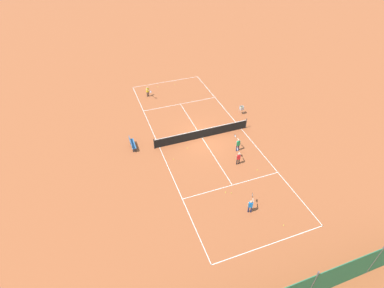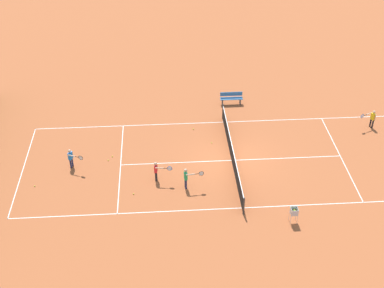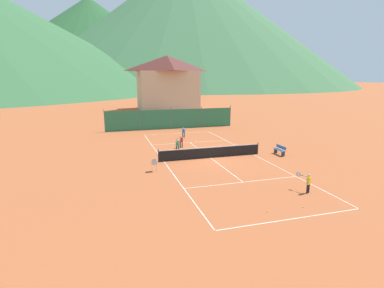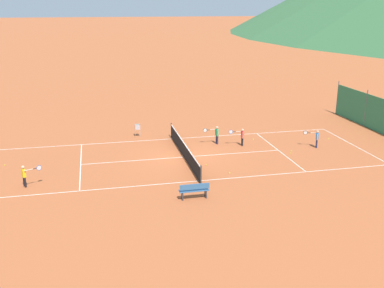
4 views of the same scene
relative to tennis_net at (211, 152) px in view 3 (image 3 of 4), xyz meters
name	(u,v)px [view 3 (image 3 of 4)]	position (x,y,z in m)	size (l,w,h in m)	color
ground_plane	(210,158)	(0.00, 0.00, -0.50)	(600.00, 600.00, 0.00)	#A8542D
court_line_markings	(210,158)	(0.00, 0.00, -0.50)	(8.25, 23.85, 0.01)	white
tennis_net	(211,152)	(0.00, 0.00, 0.00)	(9.18, 0.08, 1.06)	#2D2D2D
windscreen_fence_far	(171,119)	(0.00, 15.50, 0.81)	(17.28, 0.08, 2.90)	#2D754C
player_near_service	(177,144)	(-2.26, 2.75, 0.24)	(0.43, 1.06, 1.26)	#23284C
player_near_baseline	(308,182)	(2.89, -9.19, 0.20)	(0.43, 1.04, 1.20)	black
player_far_service	(183,132)	(-0.01, 9.11, 0.20)	(0.73, 0.90, 1.20)	#23284C
player_far_baseline	(181,141)	(-1.50, 4.33, 0.20)	(0.50, 0.98, 1.20)	black
tennis_ball_alley_right	(303,207)	(1.32, -10.94, -0.47)	(0.07, 0.07, 0.07)	#CCE033
tennis_ball_alley_left	(237,150)	(3.39, 1.99, -0.47)	(0.07, 0.07, 0.07)	#CCE033
tennis_ball_far_corner	(196,141)	(0.82, 6.91, -0.47)	(0.07, 0.07, 0.07)	#CCE033
tennis_ball_by_net_right	(267,211)	(-0.80, -10.86, -0.47)	(0.07, 0.07, 0.07)	#CCE033
tennis_ball_by_net_left	(192,141)	(0.46, 7.13, -0.47)	(0.07, 0.07, 0.07)	#CCE033
tennis_ball_near_corner	(225,153)	(1.80, 0.99, -0.47)	(0.07, 0.07, 0.07)	#CCE033
tennis_ball_mid_court	(166,135)	(-1.63, 10.97, -0.47)	(0.07, 0.07, 0.07)	#CCE033
tennis_ball_service_box	(167,145)	(-2.64, 5.60, -0.47)	(0.07, 0.07, 0.07)	#CCE033
ball_hopper	(154,163)	(-5.30, -2.39, 0.16)	(0.36, 0.36, 0.89)	#B7B7BC
courtside_bench	(280,150)	(6.34, -0.78, -0.05)	(0.36, 1.50, 0.84)	#336699
alpine_chalet	(167,82)	(4.79, 40.24, 5.32)	(13.00, 10.00, 11.20)	#C6B28E
mountain_west_ridge	(186,25)	(52.67, 199.85, 43.26)	(235.63, 235.63, 87.51)	#3D6B42
mountain_east_ridge	(91,42)	(-14.44, 225.96, 31.69)	(181.99, 181.99, 64.37)	#28562D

